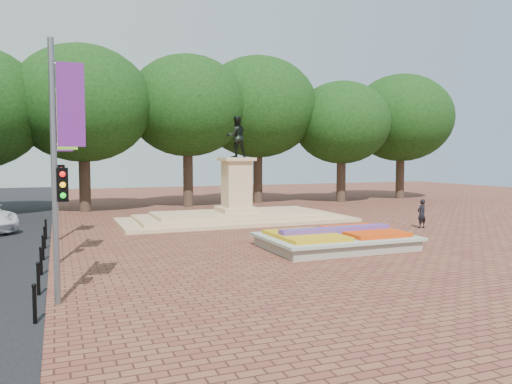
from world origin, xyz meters
The scene contains 7 objects.
ground centered at (0.00, 0.00, 0.00)m, with size 90.00×90.00×0.00m, color brown.
flower_bed centered at (1.03, -2.00, 0.38)m, with size 6.30×4.30×0.91m.
monument centered at (0.00, 8.00, 0.88)m, with size 14.00×6.00×6.40m.
tree_row_back centered at (2.33, 18.00, 6.67)m, with size 44.80×8.80×10.43m.
banner_poles centered at (-10.08, -1.31, 3.88)m, with size 0.88×11.17×7.00m.
bollard_row centered at (-10.70, -1.50, 0.53)m, with size 0.12×13.12×0.98m.
pedestrian centered at (8.55, 1.48, 0.80)m, with size 0.59×0.39×1.61m, color black.
Camera 1 is at (-10.13, -20.58, 3.92)m, focal length 35.00 mm.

